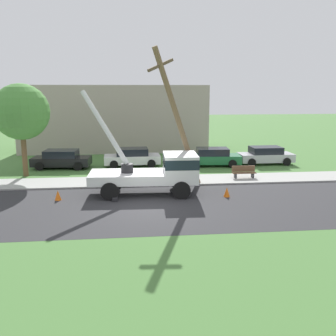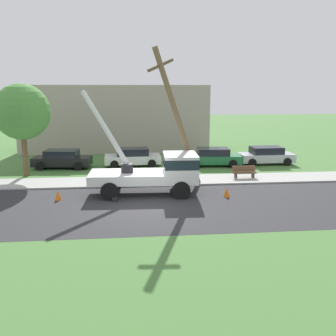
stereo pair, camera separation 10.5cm
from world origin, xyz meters
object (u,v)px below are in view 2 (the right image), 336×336
at_px(leaning_utility_pole, 178,118).
at_px(traffic_cone_ahead, 227,192).
at_px(parked_sedan_white, 133,157).
at_px(parked_sedan_green, 213,157).
at_px(utility_truck, 158,170).
at_px(traffic_cone_behind, 58,195).
at_px(parked_sedan_silver, 266,155).
at_px(park_bench, 244,172).
at_px(roadside_tree_near, 22,112).
at_px(parked_sedan_black, 62,159).

xyz_separation_m(leaning_utility_pole, traffic_cone_ahead, (2.55, -2.34, -4.05)).
relative_size(parked_sedan_white, parked_sedan_green, 0.98).
height_order(utility_truck, traffic_cone_behind, utility_truck).
height_order(parked_sedan_silver, park_bench, parked_sedan_silver).
bearing_deg(parked_sedan_green, roadside_tree_near, -170.74).
bearing_deg(parked_sedan_green, parked_sedan_silver, 3.45).
distance_m(parked_sedan_white, parked_sedan_silver, 10.87).
bearing_deg(parked_sedan_green, parked_sedan_black, 178.66).
relative_size(parked_sedan_green, park_bench, 2.83).
relative_size(traffic_cone_behind, parked_sedan_white, 0.13).
bearing_deg(leaning_utility_pole, parked_sedan_white, 110.41).
bearing_deg(parked_sedan_white, traffic_cone_behind, -114.56).
bearing_deg(leaning_utility_pole, traffic_cone_behind, -163.68).
distance_m(parked_sedan_silver, park_bench, 6.08).
distance_m(traffic_cone_ahead, roadside_tree_near, 15.00).
height_order(park_bench, roadside_tree_near, roadside_tree_near).
height_order(traffic_cone_behind, roadside_tree_near, roadside_tree_near).
bearing_deg(traffic_cone_behind, parked_sedan_black, 97.96).
distance_m(parked_sedan_silver, roadside_tree_near, 18.95).
xyz_separation_m(traffic_cone_behind, parked_sedan_silver, (15.08, 8.90, 0.43)).
relative_size(traffic_cone_ahead, parked_sedan_green, 0.12).
height_order(utility_truck, parked_sedan_green, utility_truck).
height_order(utility_truck, parked_sedan_white, utility_truck).
bearing_deg(roadside_tree_near, leaning_utility_pole, -23.04).
bearing_deg(traffic_cone_ahead, traffic_cone_behind, 178.05).
relative_size(parked_sedan_black, parked_sedan_white, 1.02).
xyz_separation_m(parked_sedan_black, roadside_tree_near, (-2.07, -2.55, 3.77)).
bearing_deg(traffic_cone_ahead, utility_truck, 164.04).
distance_m(utility_truck, parked_sedan_silver, 12.50).
height_order(utility_truck, parked_sedan_black, utility_truck).
bearing_deg(parked_sedan_white, roadside_tree_near, -159.19).
distance_m(traffic_cone_behind, parked_sedan_white, 10.15).
xyz_separation_m(leaning_utility_pole, parked_sedan_green, (3.70, 6.61, -3.61)).
bearing_deg(utility_truck, parked_sedan_black, 130.14).
bearing_deg(parked_sedan_white, parked_sedan_silver, -1.70).
xyz_separation_m(parked_sedan_white, parked_sedan_green, (6.38, -0.59, 0.00)).
height_order(parked_sedan_green, parked_sedan_silver, same).
distance_m(utility_truck, roadside_tree_near, 10.96).
distance_m(parked_sedan_green, park_bench, 4.92).
relative_size(traffic_cone_ahead, parked_sedan_white, 0.13).
distance_m(park_bench, roadside_tree_near, 15.76).
distance_m(leaning_utility_pole, parked_sedan_silver, 11.29).
xyz_separation_m(leaning_utility_pole, parked_sedan_white, (-2.68, 7.20, -3.61)).
bearing_deg(parked_sedan_silver, parked_sedan_white, 178.30).
height_order(traffic_cone_ahead, parked_sedan_silver, parked_sedan_silver).
height_order(utility_truck, park_bench, utility_truck).
height_order(traffic_cone_ahead, parked_sedan_white, parked_sedan_white).
distance_m(parked_sedan_black, parked_sedan_green, 11.85).
xyz_separation_m(traffic_cone_ahead, parked_sedan_black, (-10.69, 9.22, 0.43)).
xyz_separation_m(utility_truck, parked_sedan_silver, (9.47, 8.12, -0.70)).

